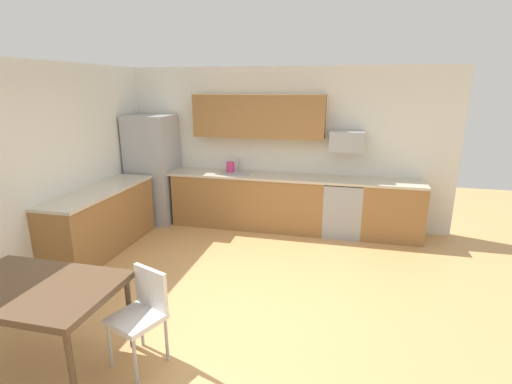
% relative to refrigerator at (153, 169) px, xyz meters
% --- Properties ---
extents(ground_plane, '(12.00, 12.00, 0.00)m').
position_rel_refrigerator_xyz_m(ground_plane, '(2.18, -2.22, -0.95)').
color(ground_plane, tan).
extents(wall_back, '(5.80, 0.10, 2.70)m').
position_rel_refrigerator_xyz_m(wall_back, '(2.18, 0.43, 0.40)').
color(wall_back, silver).
rests_on(wall_back, ground).
extents(wall_left, '(0.10, 5.80, 2.70)m').
position_rel_refrigerator_xyz_m(wall_left, '(-0.47, -2.22, 0.40)').
color(wall_left, silver).
rests_on(wall_left, ground).
extents(cabinet_run_back, '(2.60, 0.60, 0.90)m').
position_rel_refrigerator_xyz_m(cabinet_run_back, '(1.73, 0.08, -0.50)').
color(cabinet_run_back, olive).
rests_on(cabinet_run_back, ground).
extents(cabinet_run_back_right, '(0.95, 0.60, 0.90)m').
position_rel_refrigerator_xyz_m(cabinet_run_back_right, '(4.11, 0.08, -0.50)').
color(cabinet_run_back_right, olive).
rests_on(cabinet_run_back_right, ground).
extents(cabinet_run_left, '(0.60, 2.00, 0.90)m').
position_rel_refrigerator_xyz_m(cabinet_run_left, '(-0.12, -1.42, -0.50)').
color(cabinet_run_left, olive).
rests_on(cabinet_run_left, ground).
extents(countertop_back, '(4.80, 0.64, 0.04)m').
position_rel_refrigerator_xyz_m(countertop_back, '(2.18, 0.08, -0.03)').
color(countertop_back, beige).
rests_on(countertop_back, cabinet_run_back).
extents(countertop_left, '(0.64, 2.00, 0.04)m').
position_rel_refrigerator_xyz_m(countertop_left, '(-0.12, -1.42, -0.03)').
color(countertop_left, beige).
rests_on(countertop_left, cabinet_run_left).
extents(upper_cabinets_back, '(2.20, 0.34, 0.70)m').
position_rel_refrigerator_xyz_m(upper_cabinets_back, '(1.88, 0.21, 0.95)').
color(upper_cabinets_back, olive).
extents(refrigerator, '(0.76, 0.70, 1.90)m').
position_rel_refrigerator_xyz_m(refrigerator, '(0.00, 0.00, 0.00)').
color(refrigerator, '#9EA0A5').
rests_on(refrigerator, ground).
extents(oven_range, '(0.60, 0.60, 0.91)m').
position_rel_refrigerator_xyz_m(oven_range, '(3.33, 0.08, -0.49)').
color(oven_range, '#999BA0').
rests_on(oven_range, ground).
extents(microwave, '(0.54, 0.36, 0.32)m').
position_rel_refrigerator_xyz_m(microwave, '(3.33, 0.18, 0.59)').
color(microwave, '#9EA0A5').
extents(sink_basin, '(0.48, 0.40, 0.14)m').
position_rel_refrigerator_xyz_m(sink_basin, '(1.52, 0.08, -0.07)').
color(sink_basin, '#A5A8AD').
rests_on(sink_basin, countertop_back).
extents(sink_faucet, '(0.02, 0.02, 0.24)m').
position_rel_refrigerator_xyz_m(sink_faucet, '(1.52, 0.26, 0.09)').
color(sink_faucet, '#B2B5BA').
rests_on(sink_faucet, countertop_back).
extents(dining_table, '(1.40, 0.90, 0.77)m').
position_rel_refrigerator_xyz_m(dining_table, '(0.83, -3.70, -0.24)').
color(dining_table, brown).
rests_on(dining_table, ground).
extents(chair_near_table, '(0.52, 0.52, 0.85)m').
position_rel_refrigerator_xyz_m(chair_near_table, '(1.69, -3.43, -0.45)').
color(chair_near_table, white).
rests_on(chair_near_table, ground).
extents(kettle, '(0.14, 0.14, 0.20)m').
position_rel_refrigerator_xyz_m(kettle, '(1.40, 0.13, 0.07)').
color(kettle, '#CC3372').
rests_on(kettle, countertop_back).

